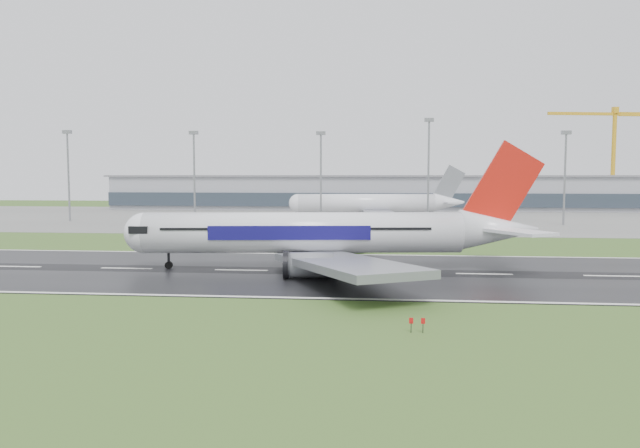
# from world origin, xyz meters

# --- Properties ---
(ground) EXTENTS (520.00, 520.00, 0.00)m
(ground) POSITION_xyz_m (0.00, 0.00, 0.00)
(ground) COLOR #34541F
(ground) RESTS_ON ground
(runway) EXTENTS (400.00, 45.00, 0.10)m
(runway) POSITION_xyz_m (0.00, 0.00, 0.05)
(runway) COLOR black
(runway) RESTS_ON ground
(apron) EXTENTS (400.00, 130.00, 0.08)m
(apron) POSITION_xyz_m (0.00, 125.00, 0.04)
(apron) COLOR slate
(apron) RESTS_ON ground
(terminal) EXTENTS (240.00, 36.00, 15.00)m
(terminal) POSITION_xyz_m (0.00, 185.00, 7.50)
(terminal) COLOR gray
(terminal) RESTS_ON ground
(main_airliner) EXTENTS (77.89, 74.95, 20.82)m
(main_airliner) POSITION_xyz_m (-4.87, 3.56, 10.51)
(main_airliner) COLOR white
(main_airliner) RESTS_ON runway
(parked_airliner) EXTENTS (70.03, 66.16, 18.67)m
(parked_airliner) POSITION_xyz_m (0.85, 117.64, 9.41)
(parked_airliner) COLOR silver
(parked_airliner) RESTS_ON apron
(tower_crane) EXTENTS (47.70, 11.94, 47.24)m
(tower_crane) POSITION_xyz_m (112.26, 200.00, 23.62)
(tower_crane) COLOR gold
(tower_crane) RESTS_ON ground
(floodmast_0) EXTENTS (0.64, 0.64, 29.98)m
(floodmast_0) POSITION_xyz_m (-103.37, 100.00, 14.99)
(floodmast_0) COLOR gray
(floodmast_0) RESTS_ON ground
(floodmast_1) EXTENTS (0.64, 0.64, 29.43)m
(floodmast_1) POSITION_xyz_m (-59.06, 100.00, 14.71)
(floodmast_1) COLOR gray
(floodmast_1) RESTS_ON ground
(floodmast_2) EXTENTS (0.64, 0.64, 28.98)m
(floodmast_2) POSITION_xyz_m (-16.33, 100.00, 14.49)
(floodmast_2) COLOR gray
(floodmast_2) RESTS_ON ground
(floodmast_3) EXTENTS (0.64, 0.64, 32.99)m
(floodmast_3) POSITION_xyz_m (18.62, 100.00, 16.49)
(floodmast_3) COLOR gray
(floodmast_3) RESTS_ON ground
(floodmast_4) EXTENTS (0.64, 0.64, 28.68)m
(floodmast_4) POSITION_xyz_m (61.29, 100.00, 14.34)
(floodmast_4) COLOR gray
(floodmast_4) RESTS_ON ground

